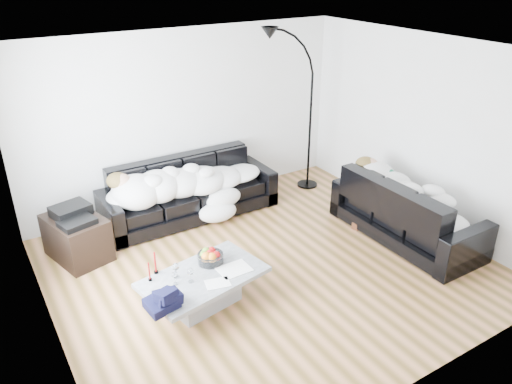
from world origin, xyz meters
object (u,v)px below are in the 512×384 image
shoes (362,220)px  sofa_right (407,209)px  wine_glass_a (176,270)px  fruit_bowl (210,256)px  av_cabinet (77,238)px  sleeper_right (409,195)px  floor_lamp (310,119)px  wine_glass_b (175,278)px  candle_right (155,263)px  coffee_table (204,290)px  stereo (73,214)px  sofa_back (189,189)px  wine_glass_c (191,275)px  sleeper_back (190,177)px  candle_left (149,272)px

shoes → sofa_right: bearing=-68.2°
wine_glass_a → shoes: wine_glass_a is taller
fruit_bowl → av_cabinet: size_ratio=0.35×
av_cabinet → fruit_bowl: bearing=-68.5°
sofa_right → sleeper_right: size_ratio=1.17×
floor_lamp → shoes: bearing=-76.9°
sofa_right → wine_glass_b: sofa_right is taller
candle_right → floor_lamp: size_ratio=0.11×
coffee_table → stereo: (-0.93, 1.70, 0.43)m
candle_right → fruit_bowl: bearing=-11.8°
shoes → stereo: size_ratio=1.12×
fruit_bowl → wine_glass_a: 0.44m
sofa_back → wine_glass_c: bearing=-114.5°
sleeper_back → candle_right: size_ratio=8.19×
coffee_table → wine_glass_b: wine_glass_b is taller
av_cabinet → wine_glass_b: bearing=-84.8°
wine_glass_a → floor_lamp: (3.12, 1.79, 0.67)m
fruit_bowl → candle_left: size_ratio=1.32×
wine_glass_a → stereo: stereo is taller
sofa_back → floor_lamp: bearing=-2.2°
candle_right → floor_lamp: bearing=26.1°
av_cabinet → sleeper_back: bearing=-6.6°
sofa_back → wine_glass_c: size_ratio=15.14×
av_cabinet → sofa_back: bearing=-4.9°
candle_right → floor_lamp: (3.27, 1.61, 0.63)m
sleeper_back → av_cabinet: (-1.69, -0.24, -0.35)m
sofa_right → shoes: size_ratio=4.23×
candle_left → sleeper_right: bearing=-5.5°
candle_left → shoes: candle_left is taller
shoes → floor_lamp: bearing=85.3°
shoes → stereo: stereo is taller
floor_lamp → wine_glass_b: bearing=-131.2°
wine_glass_b → sofa_right: bearing=-2.4°
sofa_back → wine_glass_c: (-0.92, -2.03, 0.05)m
sleeper_right → stereo: size_ratio=4.06×
sofa_right → av_cabinet: (-3.90, 1.83, -0.14)m
wine_glass_a → candle_right: bearing=130.2°
av_cabinet → candle_right: bearing=-84.4°
sofa_back → sleeper_back: 0.23m
wine_glass_a → stereo: bearing=113.0°
sleeper_back → wine_glass_b: size_ratio=14.18×
wine_glass_a → candle_right: (-0.16, 0.19, 0.05)m
candle_left → wine_glass_c: bearing=-34.6°
sleeper_back → stereo: bearing=-171.9°
candle_right → sofa_right: bearing=-7.3°
wine_glass_c → floor_lamp: (3.02, 1.95, 0.68)m
sofa_back → floor_lamp: size_ratio=1.11×
sleeper_back → wine_glass_b: sleeper_back is taller
sofa_back → wine_glass_c: 2.23m
sofa_back → sleeper_back: size_ratio=1.18×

